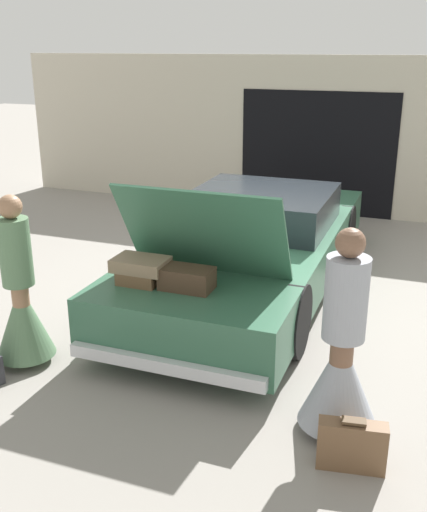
% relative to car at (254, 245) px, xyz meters
% --- Properties ---
extents(ground_plane, '(40.00, 40.00, 0.00)m').
position_rel_car_xyz_m(ground_plane, '(0.00, -0.02, -0.55)').
color(ground_plane, gray).
extents(garage_wall_back, '(12.00, 0.14, 2.80)m').
position_rel_car_xyz_m(garage_wall_back, '(0.00, 3.92, 0.84)').
color(garage_wall_back, beige).
rests_on(garage_wall_back, ground_plane).
extents(car, '(2.02, 5.41, 1.72)m').
position_rel_car_xyz_m(car, '(0.00, 0.00, 0.00)').
color(car, '#336047').
rests_on(car, ground_plane).
extents(person_left, '(0.57, 0.57, 1.69)m').
position_rel_car_xyz_m(person_left, '(-1.52, -2.66, 0.05)').
color(person_left, '#997051').
rests_on(person_left, ground_plane).
extents(person_right, '(0.63, 0.63, 1.71)m').
position_rel_car_xyz_m(person_right, '(1.53, -2.72, 0.06)').
color(person_right, brown).
rests_on(person_right, ground_plane).
extents(suitcase_beside_right_person, '(0.52, 0.22, 0.42)m').
position_rel_car_xyz_m(suitcase_beside_right_person, '(1.70, -3.15, -0.36)').
color(suitcase_beside_right_person, brown).
rests_on(suitcase_beside_right_person, ground_plane).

